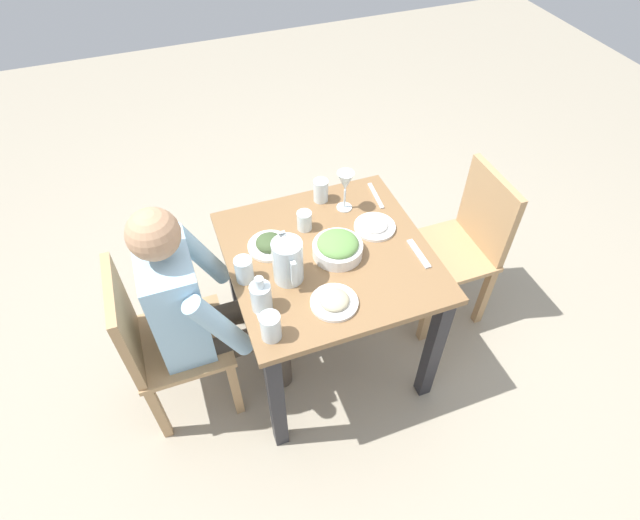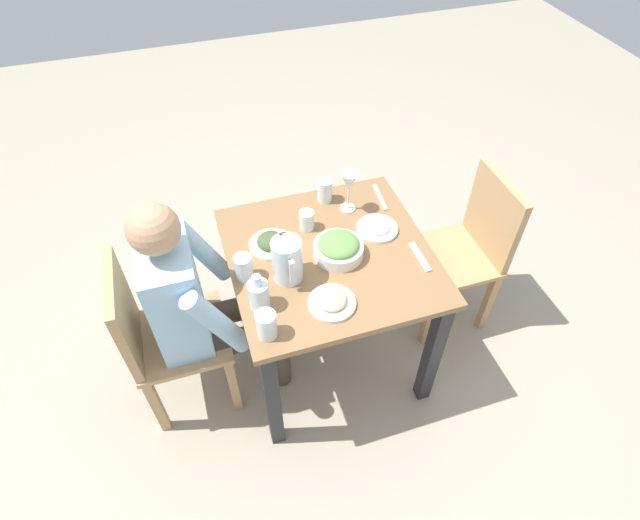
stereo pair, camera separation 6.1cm
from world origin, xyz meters
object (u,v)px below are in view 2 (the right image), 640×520
object	(u,v)px
salad_bowl	(338,248)
water_pitcher	(287,260)
plate_beans	(332,301)
wine_glass	(349,184)
chair_near	(159,333)
plate_yoghurt	(377,227)
water_glass_far_right	(244,267)
water_glass_far_left	(325,191)
dining_table	(329,275)
oil_carafe	(259,296)
water_glass_center	(267,325)
plate_dolmas	(271,242)
chair_far	(468,245)
diner_near	(201,301)
water_glass_near_right	(307,220)

from	to	relation	value
salad_bowl	water_pitcher	bearing A→B (deg)	-76.73
salad_bowl	plate_beans	world-z (taller)	salad_bowl
water_pitcher	wine_glass	world-z (taller)	wine_glass
chair_near	plate_yoghurt	size ratio (longest dim) A/B	4.71
water_glass_far_right	plate_beans	bearing A→B (deg)	50.25
water_glass_far_left	wine_glass	bearing A→B (deg)	41.66
chair_near	water_glass_far_right	bearing A→B (deg)	85.53
water_glass_far_right	water_glass_far_left	distance (m)	0.57
dining_table	oil_carafe	bearing A→B (deg)	-61.98
water_glass_center	plate_yoghurt	bearing A→B (deg)	123.89
salad_bowl	plate_yoghurt	world-z (taller)	salad_bowl
plate_beans	water_glass_center	bearing A→B (deg)	-77.15
water_glass_center	plate_dolmas	bearing A→B (deg)	164.69
water_glass_center	dining_table	bearing A→B (deg)	132.91
water_pitcher	plate_beans	xyz separation A→B (m)	(0.19, 0.12, -0.08)
water_glass_far_right	water_glass_center	distance (m)	0.30
chair_near	oil_carafe	size ratio (longest dim) A/B	5.20
water_pitcher	plate_yoghurt	distance (m)	0.47
chair_far	water_glass_far_right	size ratio (longest dim) A/B	7.89
water_glass_far_left	wine_glass	world-z (taller)	wine_glass
dining_table	chair_far	xyz separation A→B (m)	(-0.09, 0.76, -0.13)
plate_beans	water_glass_far_left	distance (m)	0.62
plate_dolmas	oil_carafe	distance (m)	0.32
water_glass_far_left	oil_carafe	distance (m)	0.67
chair_far	plate_yoghurt	distance (m)	0.59
chair_near	water_glass_center	size ratio (longest dim) A/B	7.59
diner_near	wine_glass	size ratio (longest dim) A/B	5.87
salad_bowl	diner_near	bearing A→B (deg)	-92.85
chair_far	water_glass_far_right	distance (m)	1.17
plate_dolmas	water_glass_center	bearing A→B (deg)	-15.31
dining_table	water_glass_far_right	distance (m)	0.41
plate_beans	water_glass_far_left	size ratio (longest dim) A/B	1.70
plate_beans	wine_glass	bearing A→B (deg)	154.05
wine_glass	plate_yoghurt	bearing A→B (deg)	23.45
plate_beans	wine_glass	world-z (taller)	wine_glass
oil_carafe	water_glass_center	bearing A→B (deg)	-1.60
water_pitcher	plate_beans	world-z (taller)	water_pitcher
dining_table	diner_near	bearing A→B (deg)	-91.23
dining_table	oil_carafe	xyz separation A→B (m)	(0.18, -0.34, 0.19)
water_glass_far_left	wine_glass	size ratio (longest dim) A/B	0.55
dining_table	water_glass_far_left	xyz separation A→B (m)	(-0.34, 0.09, 0.19)
water_glass_far_left	water_glass_center	size ratio (longest dim) A/B	0.96
water_glass_near_right	plate_beans	bearing A→B (deg)	-4.03
chair_near	wine_glass	xyz separation A→B (m)	(-0.23, 0.93, 0.41)
plate_yoghurt	plate_beans	bearing A→B (deg)	-43.86
dining_table	water_glass_center	distance (m)	0.50
plate_dolmas	chair_near	bearing A→B (deg)	-78.72
water_glass_far_left	oil_carafe	xyz separation A→B (m)	(0.52, -0.42, 0.00)
diner_near	water_glass_far_right	xyz separation A→B (m)	(0.03, 0.19, 0.17)
water_pitcher	water_glass_far_left	xyz separation A→B (m)	(-0.41, 0.29, -0.04)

